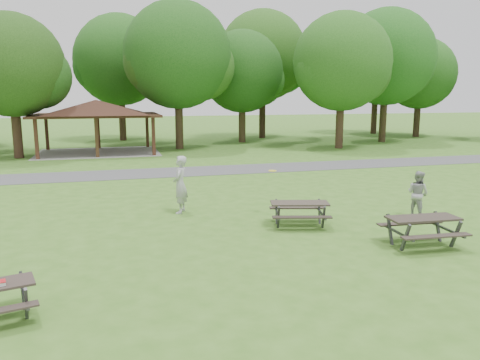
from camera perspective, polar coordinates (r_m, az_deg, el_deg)
ground at (r=12.07m, az=0.52°, el=-9.65°), size 160.00×160.00×0.00m
asphalt_path at (r=25.43m, az=-8.24°, el=0.96°), size 120.00×3.20×0.02m
pavilion at (r=34.92m, az=-17.12°, el=8.19°), size 8.60×7.01×3.76m
tree_row_d at (r=33.95m, az=-25.94°, el=12.14°), size 6.93×6.60×9.27m
tree_row_e at (r=36.39m, az=-7.46°, el=14.49°), size 8.40×8.00×11.02m
tree_row_f at (r=41.02m, az=0.37°, el=12.79°), size 7.35×7.00×9.55m
tree_row_g at (r=37.22m, az=12.43°, el=13.55°), size 7.77×7.40×10.25m
tree_row_h at (r=43.30m, az=17.49°, el=13.77°), size 8.61×8.20×11.37m
tree_row_i at (r=49.50m, az=21.12°, el=11.78°), size 7.14×6.80×9.52m
tree_deep_b at (r=44.02m, az=-14.31°, el=13.68°), size 8.40×8.00×11.13m
tree_deep_c at (r=45.34m, az=2.91°, el=14.58°), size 8.82×8.40×11.90m
tree_deep_d at (r=52.19m, az=16.40°, el=13.17°), size 8.40×8.00×11.27m
picnic_table_middle at (r=15.00m, az=7.27°, el=-3.39°), size 2.14×1.89×0.79m
picnic_table_far at (r=13.86m, az=21.39°, el=-5.02°), size 2.05×1.70×0.85m
frisbee_in_flight at (r=16.18m, az=3.98°, el=1.14°), size 0.37×0.37×0.02m
frisbee_thrower at (r=16.55m, az=-7.30°, el=-0.56°), size 0.72×0.87×2.03m
frisbee_catcher at (r=17.14m, az=20.86°, el=-1.57°), size 0.81×0.92×1.57m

